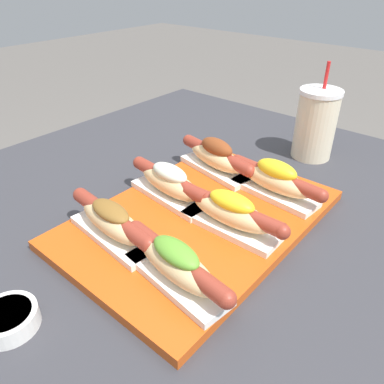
{
  "coord_description": "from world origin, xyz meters",
  "views": [
    {
      "loc": [
        -0.44,
        -0.37,
        1.17
      ],
      "look_at": [
        -0.0,
        0.01,
        0.82
      ],
      "focal_mm": 35.0,
      "sensor_mm": 36.0,
      "label": 1
    }
  ],
  "objects_px": {
    "hot_dog_5": "(216,157)",
    "hot_dog_3": "(112,222)",
    "serving_tray": "(200,218)",
    "hot_dog_4": "(170,183)",
    "drink_cup": "(316,124)",
    "sauce_bowl": "(8,319)",
    "hot_dog_0": "(176,264)",
    "hot_dog_1": "(230,213)",
    "hot_dog_2": "(275,180)"
  },
  "relations": [
    {
      "from": "serving_tray",
      "to": "drink_cup",
      "type": "distance_m",
      "value": 0.4
    },
    {
      "from": "hot_dog_3",
      "to": "hot_dog_5",
      "type": "height_order",
      "value": "hot_dog_5"
    },
    {
      "from": "hot_dog_1",
      "to": "sauce_bowl",
      "type": "distance_m",
      "value": 0.36
    },
    {
      "from": "hot_dog_0",
      "to": "hot_dog_1",
      "type": "distance_m",
      "value": 0.15
    },
    {
      "from": "hot_dog_4",
      "to": "hot_dog_5",
      "type": "height_order",
      "value": "hot_dog_5"
    },
    {
      "from": "hot_dog_4",
      "to": "sauce_bowl",
      "type": "height_order",
      "value": "hot_dog_4"
    },
    {
      "from": "hot_dog_0",
      "to": "drink_cup",
      "type": "height_order",
      "value": "drink_cup"
    },
    {
      "from": "serving_tray",
      "to": "hot_dog_5",
      "type": "distance_m",
      "value": 0.17
    },
    {
      "from": "drink_cup",
      "to": "hot_dog_4",
      "type": "bearing_deg",
      "value": 163.83
    },
    {
      "from": "hot_dog_4",
      "to": "drink_cup",
      "type": "relative_size",
      "value": 0.96
    },
    {
      "from": "hot_dog_1",
      "to": "drink_cup",
      "type": "height_order",
      "value": "drink_cup"
    },
    {
      "from": "hot_dog_5",
      "to": "sauce_bowl",
      "type": "xyz_separation_m",
      "value": [
        -0.49,
        -0.03,
        -0.04
      ]
    },
    {
      "from": "hot_dog_0",
      "to": "drink_cup",
      "type": "xyz_separation_m",
      "value": [
        0.55,
        0.05,
        0.03
      ]
    },
    {
      "from": "drink_cup",
      "to": "sauce_bowl",
      "type": "bearing_deg",
      "value": 174.12
    },
    {
      "from": "hot_dog_1",
      "to": "hot_dog_4",
      "type": "bearing_deg",
      "value": 87.03
    },
    {
      "from": "hot_dog_0",
      "to": "drink_cup",
      "type": "relative_size",
      "value": 0.96
    },
    {
      "from": "hot_dog_4",
      "to": "drink_cup",
      "type": "distance_m",
      "value": 0.4
    },
    {
      "from": "drink_cup",
      "to": "hot_dog_3",
      "type": "bearing_deg",
      "value": 169.53
    },
    {
      "from": "hot_dog_0",
      "to": "hot_dog_4",
      "type": "height_order",
      "value": "hot_dog_4"
    },
    {
      "from": "hot_dog_5",
      "to": "hot_dog_3",
      "type": "bearing_deg",
      "value": -177.91
    },
    {
      "from": "hot_dog_0",
      "to": "hot_dog_5",
      "type": "distance_m",
      "value": 0.34
    },
    {
      "from": "hot_dog_5",
      "to": "sauce_bowl",
      "type": "distance_m",
      "value": 0.5
    },
    {
      "from": "drink_cup",
      "to": "hot_dog_1",
      "type": "bearing_deg",
      "value": -175.0
    },
    {
      "from": "hot_dog_0",
      "to": "hot_dog_2",
      "type": "height_order",
      "value": "hot_dog_2"
    },
    {
      "from": "hot_dog_5",
      "to": "hot_dog_4",
      "type": "bearing_deg",
      "value": 179.28
    },
    {
      "from": "hot_dog_1",
      "to": "hot_dog_4",
      "type": "height_order",
      "value": "same"
    },
    {
      "from": "serving_tray",
      "to": "drink_cup",
      "type": "relative_size",
      "value": 2.18
    },
    {
      "from": "hot_dog_2",
      "to": "hot_dog_4",
      "type": "height_order",
      "value": "hot_dog_2"
    },
    {
      "from": "hot_dog_0",
      "to": "hot_dog_5",
      "type": "relative_size",
      "value": 1.01
    },
    {
      "from": "serving_tray",
      "to": "hot_dog_0",
      "type": "relative_size",
      "value": 2.28
    },
    {
      "from": "drink_cup",
      "to": "serving_tray",
      "type": "bearing_deg",
      "value": 175.38
    },
    {
      "from": "hot_dog_3",
      "to": "sauce_bowl",
      "type": "xyz_separation_m",
      "value": [
        -0.2,
        -0.02,
        -0.04
      ]
    },
    {
      "from": "hot_dog_1",
      "to": "hot_dog_2",
      "type": "height_order",
      "value": "hot_dog_2"
    },
    {
      "from": "hot_dog_3",
      "to": "hot_dog_4",
      "type": "distance_m",
      "value": 0.15
    },
    {
      "from": "hot_dog_0",
      "to": "hot_dog_4",
      "type": "bearing_deg",
      "value": 45.55
    },
    {
      "from": "hot_dog_2",
      "to": "hot_dog_4",
      "type": "xyz_separation_m",
      "value": [
        -0.14,
        0.15,
        -0.0
      ]
    },
    {
      "from": "hot_dog_0",
      "to": "drink_cup",
      "type": "distance_m",
      "value": 0.55
    },
    {
      "from": "hot_dog_0",
      "to": "sauce_bowl",
      "type": "xyz_separation_m",
      "value": [
        -0.19,
        0.13,
        -0.04
      ]
    },
    {
      "from": "hot_dog_2",
      "to": "drink_cup",
      "type": "distance_m",
      "value": 0.25
    },
    {
      "from": "serving_tray",
      "to": "drink_cup",
      "type": "height_order",
      "value": "drink_cup"
    },
    {
      "from": "serving_tray",
      "to": "hot_dog_4",
      "type": "relative_size",
      "value": 2.27
    },
    {
      "from": "hot_dog_4",
      "to": "hot_dog_5",
      "type": "bearing_deg",
      "value": -0.72
    },
    {
      "from": "serving_tray",
      "to": "hot_dog_0",
      "type": "distance_m",
      "value": 0.18
    },
    {
      "from": "hot_dog_1",
      "to": "hot_dog_2",
      "type": "xyz_separation_m",
      "value": [
        0.15,
        -0.0,
        0.0
      ]
    },
    {
      "from": "hot_dog_3",
      "to": "sauce_bowl",
      "type": "relative_size",
      "value": 2.8
    },
    {
      "from": "hot_dog_4",
      "to": "hot_dog_3",
      "type": "bearing_deg",
      "value": -175.26
    },
    {
      "from": "serving_tray",
      "to": "hot_dog_5",
      "type": "bearing_deg",
      "value": 27.65
    },
    {
      "from": "hot_dog_0",
      "to": "hot_dog_1",
      "type": "relative_size",
      "value": 0.99
    },
    {
      "from": "hot_dog_0",
      "to": "hot_dog_4",
      "type": "relative_size",
      "value": 1.0
    },
    {
      "from": "hot_dog_0",
      "to": "hot_dog_5",
      "type": "height_order",
      "value": "hot_dog_5"
    }
  ]
}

